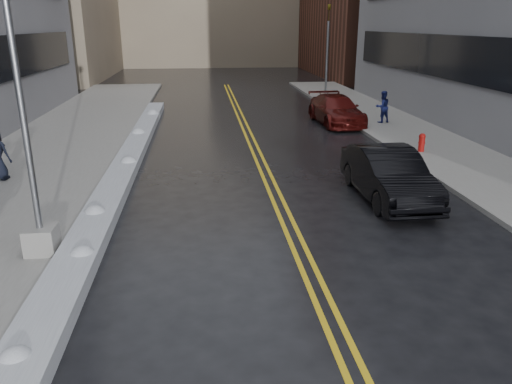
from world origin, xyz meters
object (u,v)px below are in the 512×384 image
object	(u,v)px
fire_hydrant	(422,142)
car_black	(388,175)
pedestrian_east	(382,107)
traffic_signal	(327,50)
car_maroon	(336,110)
lamppost	(28,148)

from	to	relation	value
fire_hydrant	car_black	xyz separation A→B (m)	(-3.24, -4.98, 0.21)
fire_hydrant	pedestrian_east	world-z (taller)	pedestrian_east
traffic_signal	pedestrian_east	world-z (taller)	traffic_signal
traffic_signal	car_maroon	distance (m)	7.77
fire_hydrant	car_maroon	distance (m)	7.01
fire_hydrant	traffic_signal	xyz separation A→B (m)	(-0.50, 14.00, 2.85)
pedestrian_east	car_maroon	bearing A→B (deg)	-32.13
traffic_signal	pedestrian_east	xyz separation A→B (m)	(1.05, -7.88, -2.45)
fire_hydrant	car_black	size ratio (longest dim) A/B	0.16
fire_hydrant	car_maroon	size ratio (longest dim) A/B	0.15
traffic_signal	car_maroon	bearing A→B (deg)	-99.38
pedestrian_east	car_black	bearing A→B (deg)	55.86
lamppost	car_maroon	distance (m)	18.30
traffic_signal	car_black	size ratio (longest dim) A/B	1.29
traffic_signal	car_black	world-z (taller)	traffic_signal
lamppost	pedestrian_east	xyz separation A→B (m)	(12.85, 14.12, -1.58)
lamppost	car_maroon	xyz separation A→B (m)	(10.61, 14.80, -1.80)
lamppost	traffic_signal	bearing A→B (deg)	61.79
car_black	fire_hydrant	bearing A→B (deg)	56.31
pedestrian_east	car_black	size ratio (longest dim) A/B	0.35
car_maroon	pedestrian_east	bearing A→B (deg)	-19.66
traffic_signal	fire_hydrant	bearing A→B (deg)	-87.95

